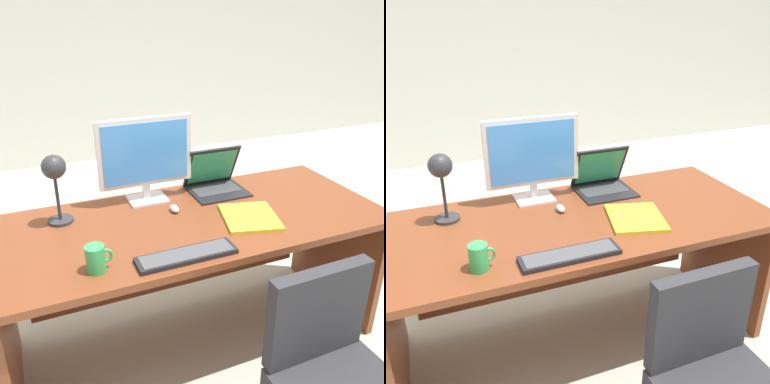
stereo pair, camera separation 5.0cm
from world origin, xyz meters
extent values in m
plane|color=#B7B2A3|center=(0.00, 1.50, 0.00)|extent=(12.00, 12.00, 0.00)
cube|color=silver|center=(0.00, 3.28, 1.40)|extent=(10.00, 0.10, 2.80)
cube|color=brown|center=(0.00, 0.00, 0.74)|extent=(1.88, 0.82, 0.03)
cube|color=brown|center=(-0.92, 0.00, 0.36)|extent=(0.04, 0.72, 0.72)
cube|color=brown|center=(0.92, 0.00, 0.36)|extent=(0.04, 0.72, 0.72)
cube|color=brown|center=(0.00, 0.31, 0.40)|extent=(1.65, 0.02, 0.51)
cube|color=silver|center=(-0.15, 0.29, 0.76)|extent=(0.20, 0.16, 0.01)
cube|color=silver|center=(-0.15, 0.30, 0.81)|extent=(0.04, 0.02, 0.08)
cube|color=silver|center=(-0.15, 0.29, 1.03)|extent=(0.49, 0.04, 0.35)
cube|color=#3F8CEA|center=(-0.15, 0.27, 1.03)|extent=(0.44, 0.00, 0.31)
cube|color=black|center=(0.24, 0.24, 0.76)|extent=(0.30, 0.27, 0.01)
cube|color=#38383D|center=(0.24, 0.26, 0.77)|extent=(0.26, 0.15, 0.00)
cube|color=black|center=(0.24, 0.32, 0.88)|extent=(0.30, 0.12, 0.24)
cube|color=#2D9966|center=(0.24, 0.31, 0.88)|extent=(0.27, 0.09, 0.20)
cube|color=black|center=(-0.17, -0.31, 0.77)|extent=(0.42, 0.11, 0.02)
cube|color=#47474C|center=(-0.17, -0.31, 0.78)|extent=(0.39, 0.10, 0.00)
ellipsoid|color=#B7BABF|center=(-0.07, 0.10, 0.77)|extent=(0.04, 0.07, 0.03)
cylinder|color=#2D2D33|center=(-0.61, 0.21, 0.76)|extent=(0.12, 0.12, 0.01)
cylinder|color=#2D2D33|center=(-0.61, 0.21, 0.89)|extent=(0.02, 0.02, 0.23)
sphere|color=#2D2D33|center=(-0.61, 0.18, 1.05)|extent=(0.11, 0.11, 0.11)
cube|color=yellow|center=(0.24, -0.11, 0.76)|extent=(0.32, 0.35, 0.02)
cylinder|color=green|center=(-0.53, -0.26, 0.81)|extent=(0.08, 0.08, 0.11)
torus|color=green|center=(-0.49, -0.26, 0.82)|extent=(0.06, 0.01, 0.06)
cube|color=#2D2D33|center=(0.22, -0.67, 0.62)|extent=(0.44, 0.06, 0.40)
camera|label=1|loc=(-0.72, -1.66, 1.69)|focal=39.10mm
camera|label=2|loc=(-0.68, -1.68, 1.69)|focal=39.10mm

